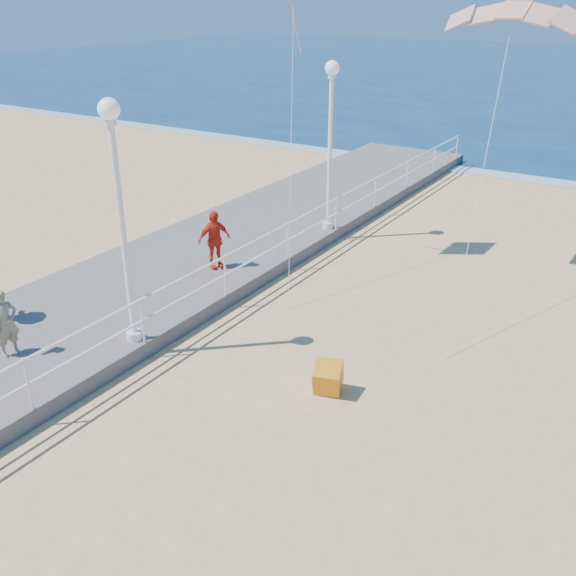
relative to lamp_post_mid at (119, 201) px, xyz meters
The scene contains 10 objects.
ground 6.48m from the lamp_post_mid, ahead, with size 160.00×160.00×0.00m, color #E5B777.
surf_line 21.50m from the lamp_post_mid, 75.37° to the left, with size 160.00×1.20×0.04m, color silver.
boardwalk 4.07m from the lamp_post_mid, behind, with size 5.00×44.00×0.40m, color slate.
railing 2.43m from the lamp_post_mid, ahead, with size 0.05×42.00×0.55m.
lamp_post_mid is the anchor object (origin of this frame).
lamp_post_far 9.00m from the lamp_post_mid, 90.00° to the left, with size 0.44×0.44×5.32m.
spectator_3 5.05m from the lamp_post_mid, 103.87° to the left, with size 0.99×0.41×1.68m, color red.
spectator_6 3.62m from the lamp_post_mid, 132.94° to the right, with size 0.55×0.36×1.51m, color gray.
box_kite 5.68m from the lamp_post_mid, 12.43° to the left, with size 0.55×0.55×0.60m, color #D1490C.
kite_parafoil 10.50m from the lamp_post_mid, 57.40° to the left, with size 3.39×0.90×0.30m, color red, non-canonical shape.
Camera 1 is at (4.40, -8.91, 7.54)m, focal length 40.00 mm.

